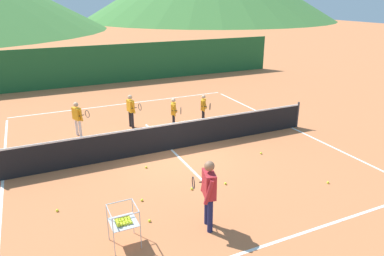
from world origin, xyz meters
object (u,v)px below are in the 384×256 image
object	(u,v)px
tennis_net	(171,136)
tennis_ball_0	(225,183)
tennis_ball_7	(57,210)
tennis_ball_4	(142,200)
student_2	(174,111)
tennis_ball_8	(328,182)
tennis_ball_1	(149,221)
instructor	(209,189)
ball_cart	(123,221)
student_0	(77,116)
student_1	(131,108)
student_3	(204,106)
tennis_ball_6	(192,189)
tennis_ball_2	(146,167)
tennis_ball_3	(261,153)

from	to	relation	value
tennis_net	tennis_ball_0	distance (m)	3.00
tennis_net	tennis_ball_7	bearing A→B (deg)	-149.47
tennis_ball_4	tennis_net	bearing A→B (deg)	55.20
student_2	tennis_ball_8	size ratio (longest dim) A/B	18.64
tennis_ball_1	tennis_ball_4	bearing A→B (deg)	83.23
instructor	ball_cart	size ratio (longest dim) A/B	1.87
student_0	tennis_ball_1	size ratio (longest dim) A/B	19.63
tennis_ball_4	tennis_ball_7	bearing A→B (deg)	168.31
student_2	student_1	bearing A→B (deg)	149.13
tennis_ball_4	student_0	bearing A→B (deg)	97.99
student_0	student_3	bearing A→B (deg)	-7.88
tennis_ball_0	tennis_ball_1	distance (m)	2.65
tennis_net	ball_cart	world-z (taller)	tennis_net
instructor	tennis_ball_7	distance (m)	3.89
tennis_ball_0	tennis_ball_4	xyz separation A→B (m)	(-2.41, 0.15, 0.00)
student_3	tennis_ball_6	xyz separation A→B (m)	(-2.76, -4.80, -0.70)
tennis_ball_7	tennis_ball_6	bearing A→B (deg)	-7.28
student_1	tennis_ball_1	size ratio (longest dim) A/B	19.94
student_1	tennis_ball_2	xyz separation A→B (m)	(-0.63, -3.78, -0.78)
tennis_ball_0	tennis_ball_3	bearing A→B (deg)	31.55
tennis_ball_0	tennis_ball_2	size ratio (longest dim) A/B	1.00
tennis_ball_2	tennis_ball_7	bearing A→B (deg)	-153.76
student_1	student_3	xyz separation A→B (m)	(2.86, -0.78, -0.08)
ball_cart	tennis_ball_2	distance (m)	3.66
student_0	tennis_ball_7	distance (m)	5.26
student_0	tennis_net	bearing A→B (deg)	-45.03
tennis_ball_7	instructor	bearing A→B (deg)	-34.58
tennis_ball_3	tennis_ball_2	bearing A→B (deg)	170.89
student_1	ball_cart	bearing A→B (deg)	-107.11
tennis_ball_2	tennis_ball_3	size ratio (longest dim) A/B	1.00
tennis_ball_2	tennis_ball_4	size ratio (longest dim) A/B	1.00
tennis_ball_2	tennis_ball_6	size ratio (longest dim) A/B	1.00
tennis_ball_0	tennis_ball_4	bearing A→B (deg)	176.43
tennis_net	tennis_ball_7	xyz separation A→B (m)	(-3.98, -2.35, -0.47)
ball_cart	tennis_ball_4	distance (m)	1.80
tennis_ball_7	student_0	bearing A→B (deg)	75.70
student_3	tennis_ball_0	xyz separation A→B (m)	(-1.77, -4.93, -0.70)
instructor	student_3	distance (m)	7.21
student_1	tennis_ball_1	world-z (taller)	student_1
tennis_ball_0	ball_cart	bearing A→B (deg)	-157.64
ball_cart	tennis_ball_2	size ratio (longest dim) A/B	13.22
tennis_ball_2	tennis_ball_4	bearing A→B (deg)	-111.23
instructor	student_3	world-z (taller)	instructor
tennis_ball_1	tennis_ball_4	distance (m)	0.96
student_2	tennis_ball_7	distance (m)	6.49
instructor	student_1	bearing A→B (deg)	87.86
student_1	student_2	xyz separation A→B (m)	(1.49, -0.89, -0.05)
student_2	tennis_ball_7	size ratio (longest dim) A/B	18.64
tennis_ball_7	tennis_ball_8	bearing A→B (deg)	-13.77
student_3	tennis_ball_4	size ratio (longest dim) A/B	17.88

